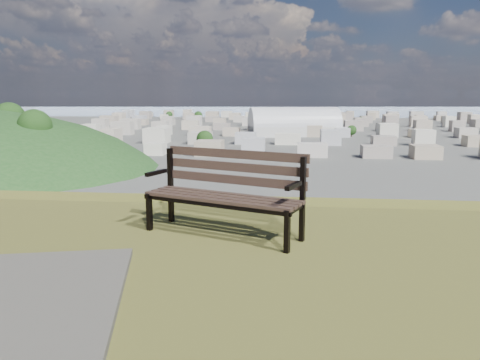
# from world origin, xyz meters

# --- Properties ---
(park_bench) EXTENTS (1.96, 1.24, 0.98)m
(park_bench) POSITION_xyz_m (-0.06, 2.53, 25.55)
(park_bench) COLOR #422F26
(park_bench) RESTS_ON hilltop_mesa
(arena) EXTENTS (61.54, 37.80, 24.19)m
(arena) POSITION_xyz_m (3.59, 304.19, 5.70)
(arena) COLOR silver
(arena) RESTS_ON ground
(city_blocks) EXTENTS (395.00, 361.00, 7.00)m
(city_blocks) POSITION_xyz_m (0.00, 394.44, 3.50)
(city_blocks) COLOR #BEB4A6
(city_blocks) RESTS_ON ground
(city_trees) EXTENTS (406.52, 387.20, 9.98)m
(city_trees) POSITION_xyz_m (-26.39, 319.00, 4.83)
(city_trees) COLOR #312218
(city_trees) RESTS_ON ground
(bay_water) EXTENTS (2400.00, 700.00, 0.12)m
(bay_water) POSITION_xyz_m (0.00, 900.00, 0.00)
(bay_water) COLOR #9AACC4
(bay_water) RESTS_ON ground
(far_hills) EXTENTS (2050.00, 340.00, 60.00)m
(far_hills) POSITION_xyz_m (-60.92, 1402.93, 25.47)
(far_hills) COLOR #A3B5CA
(far_hills) RESTS_ON ground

